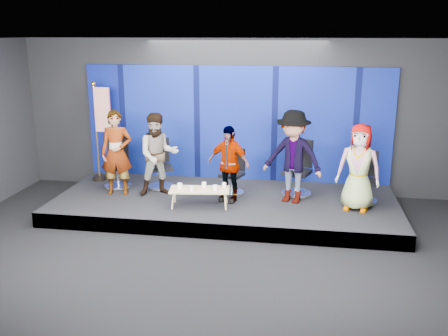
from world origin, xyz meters
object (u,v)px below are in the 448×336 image
Objects in this scene: chair_b at (161,172)px; coffee_table at (200,190)px; panelist_a at (117,153)px; mug_a at (180,186)px; chair_d at (298,177)px; panelist_e at (359,167)px; panelist_d at (293,157)px; mug_e at (224,185)px; panelist_c at (228,164)px; flag_stand at (101,129)px; mug_b at (192,189)px; panelist_b at (158,155)px; mug_c at (204,185)px; chair_c at (233,179)px; chair_a at (118,171)px; mug_d at (215,188)px; chair_e at (364,186)px.

chair_b is 1.54m from coffee_table.
panelist_a is 16.54× the size of mug_a.
panelist_e is at bearing -15.09° from chair_d.
panelist_d is 19.20× the size of mug_e.
panelist_c is 0.83× the size of panelist_d.
mug_e is 0.04× the size of flag_stand.
chair_d is at bearing 31.09° from mug_b.
panelist_b reaches higher than mug_c.
chair_c is 11.02× the size of mug_b.
coffee_table is 12.50× the size of mug_e.
chair_a is at bearing -162.26° from chair_c.
chair_d is 2.17m from coffee_table.
panelist_e is (4.02, -0.27, -0.03)m from panelist_b.
flag_stand is at bearing 130.26° from panelist_b.
panelist_c is 0.93m from mug_b.
mug_d is (-1.46, -0.60, -0.53)m from panelist_d.
coffee_table is (0.99, -0.58, -0.54)m from panelist_b.
flag_stand is at bearing 154.28° from mug_c.
panelist_b is at bearing 156.11° from mug_c.
chair_b is (0.95, 0.09, -0.01)m from chair_a.
flag_stand reaches higher than mug_a.
mug_a is at bearing 159.60° from mug_b.
chair_d is 1.11× the size of chair_e.
panelist_c is (2.56, -0.55, 0.41)m from chair_a.
flag_stand is at bearing 130.37° from chair_a.
chair_c is at bearing 85.30° from mug_e.
panelist_e is at bearing 8.15° from mug_b.
chair_e is at bearing 12.91° from mug_a.
mug_b is at bearing -102.36° from chair_c.
chair_d is 1.36m from chair_e.
panelist_a is (0.18, -0.47, 0.53)m from chair_a.
panelist_b is at bearing -151.97° from chair_d.
panelist_d is at bearing 15.88° from mug_a.
chair_a is 3.93m from chair_d.
mug_b is 0.32m from mug_c.
panelist_c reaches higher than chair_b.
panelist_d is 1.85m from mug_c.
panelist_b reaches higher than mug_a.
panelist_d is (3.65, 0.06, 0.04)m from panelist_a.
panelist_b is at bearing -6.91° from panelist_a.
panelist_c reaches higher than mug_e.
panelist_a is 0.88m from panelist_b.
flag_stand is at bearing -172.15° from panelist_d.
mug_e is (-0.06, -0.76, 0.09)m from chair_c.
panelist_b is at bearing -100.51° from chair_b.
panelist_b is 16.80× the size of mug_c.
panelist_e is 3.09m from coffee_table.
panelist_c is 0.80m from coffee_table.
panelist_c is at bearing -14.37° from flag_stand.
panelist_d is 2.10m from mug_b.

